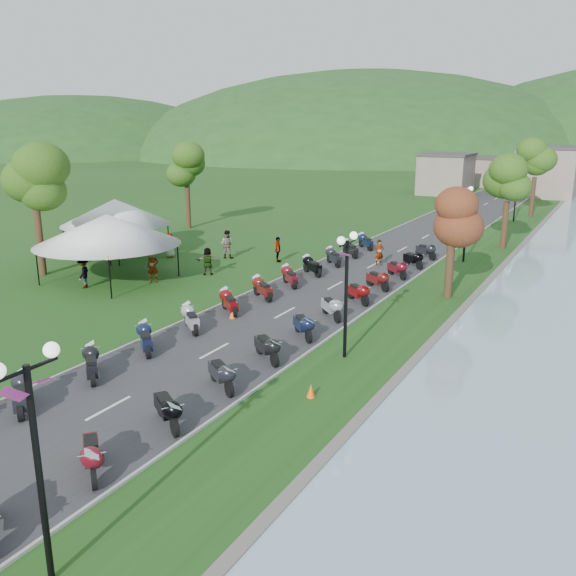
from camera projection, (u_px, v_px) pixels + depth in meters
The scene contains 12 objects.
road at pixel (402, 249), 45.56m from camera, with size 7.00×120.00×0.02m, color #353538.
far_building at pixel (495, 173), 83.83m from camera, with size 18.00×16.00×5.00m, color gray.
moto_row_left at pixel (192, 320), 27.59m from camera, with size 2.60×44.78×1.10m, color #331411, non-canonical shape.
moto_row_right at pixel (302, 325), 26.82m from camera, with size 2.60×39.45×1.10m, color #331411, non-canonical shape.
streetlamp_near at pixel (39, 474), 11.99m from camera, with size 1.40×1.40×5.00m, color black, non-canonical shape.
vendor_tent_main at pixel (109, 248), 36.08m from camera, with size 5.71×5.71×4.00m, color white, non-canonical shape.
vendor_tent_side at pixel (117, 227), 43.19m from camera, with size 5.08×5.08×4.00m, color white, non-canonical shape.
tree_park_left at pixel (35, 199), 36.77m from camera, with size 3.40×3.40×9.45m, color #3C6A1B, non-canonical shape.
tree_lakeside at pixel (452, 236), 32.20m from camera, with size 2.45×2.45×6.80m, color #3C6A1B, non-canonical shape.
pedestrian_a at pixel (154, 282), 36.19m from camera, with size 0.69×0.50×1.89m, color slate.
pedestrian_b at pixel (227, 258), 42.72m from camera, with size 0.96×0.53×1.97m, color slate.
pedestrian_c at pixel (85, 288), 35.04m from camera, with size 1.13×0.47×1.75m, color slate.
Camera 1 is at (14.15, -3.27, 9.18)m, focal length 38.00 mm.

